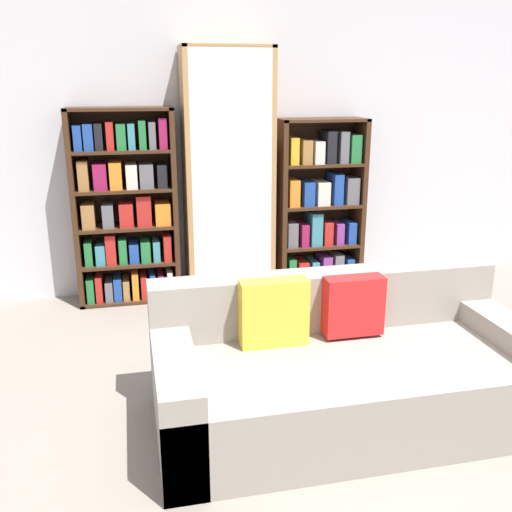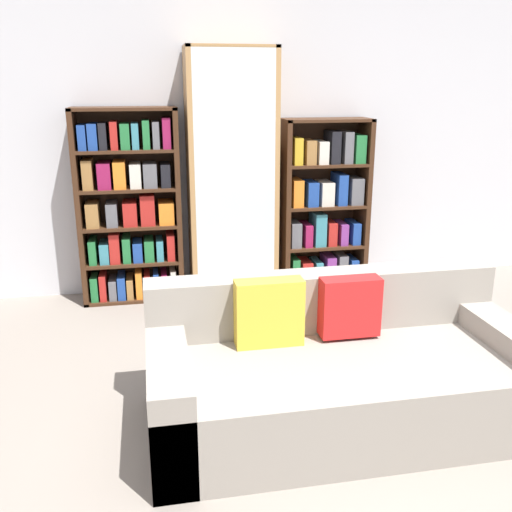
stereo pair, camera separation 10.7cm
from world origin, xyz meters
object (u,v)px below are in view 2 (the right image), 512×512
(bookshelf_left, at_px, (130,209))
(bookshelf_right, at_px, (324,208))
(wine_bottle, at_px, (306,298))
(couch, at_px, (338,373))
(display_cabinet, at_px, (232,176))

(bookshelf_left, distance_m, bookshelf_right, 1.63)
(wine_bottle, bearing_deg, bookshelf_left, 153.78)
(couch, xyz_separation_m, wine_bottle, (0.22, 1.39, -0.12))
(display_cabinet, bearing_deg, couch, -82.85)
(couch, bearing_deg, display_cabinet, 97.15)
(display_cabinet, height_order, wine_bottle, display_cabinet)
(couch, xyz_separation_m, display_cabinet, (-0.25, 2.01, 0.74))
(bookshelf_left, relative_size, wine_bottle, 4.53)
(couch, relative_size, display_cabinet, 0.99)
(couch, relative_size, wine_bottle, 5.79)
(couch, distance_m, wine_bottle, 1.41)
(couch, distance_m, display_cabinet, 2.16)
(bookshelf_left, relative_size, bookshelf_right, 1.07)
(bookshelf_right, height_order, wine_bottle, bookshelf_right)
(display_cabinet, distance_m, bookshelf_right, 0.85)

